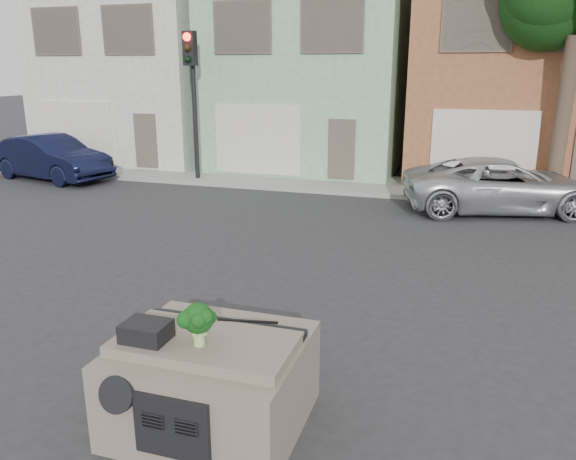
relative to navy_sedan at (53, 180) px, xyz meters
The scene contains 13 objects.
ground_plane 14.39m from the navy_sedan, 35.69° to the right, with size 120.00×120.00×0.00m, color #303033.
sidewalk 11.88m from the navy_sedan, 10.20° to the left, with size 40.00×3.00×0.15m, color gray.
townhouse_white 7.21m from the navy_sedan, 83.55° to the left, with size 7.20×8.20×7.55m, color beige.
townhouse_mint 10.89m from the navy_sedan, 36.70° to the left, with size 7.20×8.20×7.55m, color #8AB98C.
townhouse_tan 17.25m from the navy_sedan, 21.26° to the left, with size 7.20×8.20×7.55m, color #965837.
navy_sedan is the anchor object (origin of this frame).
silver_pickup 15.18m from the navy_sedan, ahead, with size 2.46×5.34×1.48m, color #BBBCC2.
traffic_signal 5.89m from the navy_sedan, 12.00° to the left, with size 0.40×0.40×5.10m, color black.
tree_near 17.28m from the navy_sedan, ahead, with size 4.40×4.00×8.50m, color #123610.
car_dashboard 16.34m from the navy_sedan, 44.27° to the right, with size 2.00×1.80×1.12m, color #786B5B.
instrument_hump 16.21m from the navy_sedan, 46.60° to the right, with size 0.48×0.38×0.20m, color black.
wiper_arm 16.31m from the navy_sedan, 42.63° to the right, with size 0.70×0.03×0.02m, color black.
broccoli 16.58m from the navy_sedan, 44.97° to the right, with size 0.39×0.39×0.47m, color #0E3A0F.
Camera 1 is at (2.50, -8.03, 3.90)m, focal length 35.00 mm.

